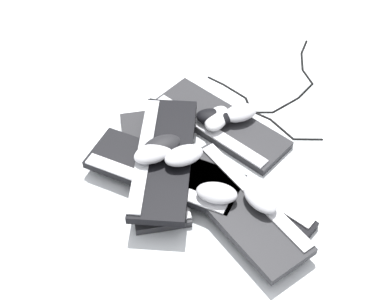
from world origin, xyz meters
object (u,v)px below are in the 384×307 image
(keyboard_5, at_px, (163,157))
(mouse_7, at_px, (217,193))
(keyboard_1, at_px, (236,198))
(mouse_5, at_px, (153,154))
(mouse_6, at_px, (162,145))
(keyboard_0, at_px, (154,166))
(mouse_3, at_px, (240,113))
(mouse_2, at_px, (214,117))
(mouse_1, at_px, (217,118))
(mouse_4, at_px, (182,156))
(mouse_0, at_px, (260,198))
(keyboard_3, at_px, (164,172))
(keyboard_2, at_px, (220,124))
(keyboard_4, at_px, (239,207))

(keyboard_5, height_order, mouse_7, mouse_7)
(keyboard_1, distance_m, mouse_7, 0.09)
(mouse_5, bearing_deg, mouse_6, 30.76)
(mouse_7, bearing_deg, keyboard_0, 151.22)
(keyboard_0, xyz_separation_m, mouse_3, (-0.24, -0.21, 0.04))
(mouse_2, bearing_deg, mouse_6, 56.11)
(keyboard_5, bearing_deg, keyboard_0, -26.47)
(keyboard_5, bearing_deg, mouse_3, -132.52)
(mouse_1, height_order, mouse_4, mouse_4)
(keyboard_5, bearing_deg, mouse_7, 144.29)
(mouse_0, distance_m, mouse_7, 0.11)
(mouse_5, bearing_deg, keyboard_3, -42.52)
(keyboard_3, bearing_deg, mouse_1, -120.85)
(keyboard_3, bearing_deg, keyboard_0, -52.03)
(keyboard_1, height_order, keyboard_3, keyboard_3)
(keyboard_0, xyz_separation_m, mouse_7, (-0.19, 0.13, 0.07))
(keyboard_3, height_order, mouse_6, mouse_6)
(keyboard_0, xyz_separation_m, mouse_4, (-0.09, 0.04, 0.10))
(mouse_3, relative_size, mouse_5, 1.00)
(keyboard_1, relative_size, mouse_0, 4.07)
(mouse_0, height_order, mouse_3, mouse_0)
(mouse_4, bearing_deg, keyboard_5, -52.70)
(mouse_0, relative_size, mouse_6, 1.00)
(keyboard_0, distance_m, mouse_5, 0.10)
(keyboard_1, bearing_deg, mouse_5, -12.83)
(keyboard_2, xyz_separation_m, mouse_2, (0.02, 0.01, 0.04))
(keyboard_0, relative_size, keyboard_2, 1.04)
(keyboard_5, relative_size, mouse_4, 4.04)
(mouse_4, bearing_deg, mouse_5, -29.86)
(mouse_3, distance_m, mouse_5, 0.34)
(keyboard_5, bearing_deg, keyboard_2, -125.31)
(keyboard_1, relative_size, mouse_4, 4.07)
(mouse_5, relative_size, mouse_6, 1.00)
(keyboard_4, distance_m, mouse_3, 0.35)
(keyboard_3, relative_size, mouse_2, 4.23)
(keyboard_4, relative_size, keyboard_5, 0.96)
(mouse_6, bearing_deg, keyboard_3, 69.11)
(keyboard_5, relative_size, mouse_6, 4.04)
(mouse_1, distance_m, mouse_2, 0.01)
(mouse_2, relative_size, mouse_6, 1.00)
(keyboard_3, bearing_deg, mouse_5, -12.03)
(keyboard_4, height_order, keyboard_5, keyboard_5)
(keyboard_2, relative_size, keyboard_5, 1.00)
(keyboard_3, relative_size, keyboard_5, 1.05)
(mouse_6, bearing_deg, keyboard_2, -160.22)
(mouse_7, bearing_deg, mouse_4, 143.87)
(mouse_6, bearing_deg, keyboard_4, 116.10)
(keyboard_3, bearing_deg, keyboard_5, -83.15)
(keyboard_4, bearing_deg, keyboard_3, -24.01)
(keyboard_0, xyz_separation_m, mouse_1, (-0.17, -0.18, 0.04))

